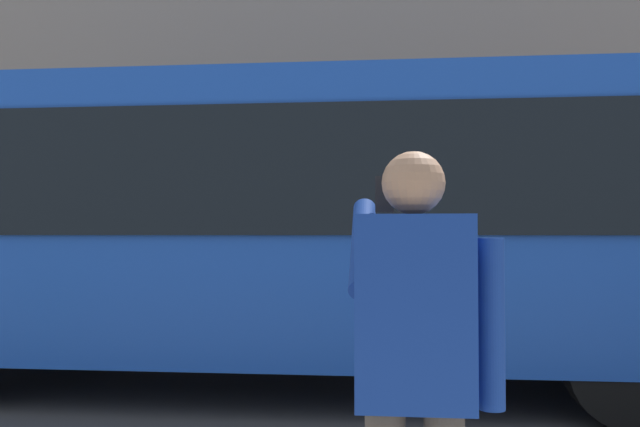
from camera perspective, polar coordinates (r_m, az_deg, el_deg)
name	(u,v)px	position (r m, az deg, el deg)	size (l,w,h in m)	color
ground_plane	(396,386)	(6.84, 6.76, -14.98)	(60.00, 60.00, 0.00)	#38383A
building_facade_far	(390,23)	(14.17, 6.19, 16.43)	(28.00, 1.55, 12.00)	gray
red_bus	(280,222)	(6.61, -3.60, -0.75)	(9.05, 2.54, 3.08)	#1947AD
pedestrian_photographer	(415,357)	(2.29, 8.44, -12.44)	(0.53, 0.52, 1.70)	#4C4238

